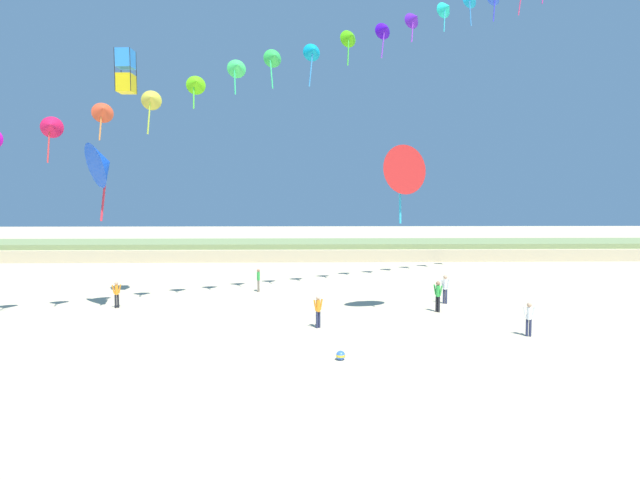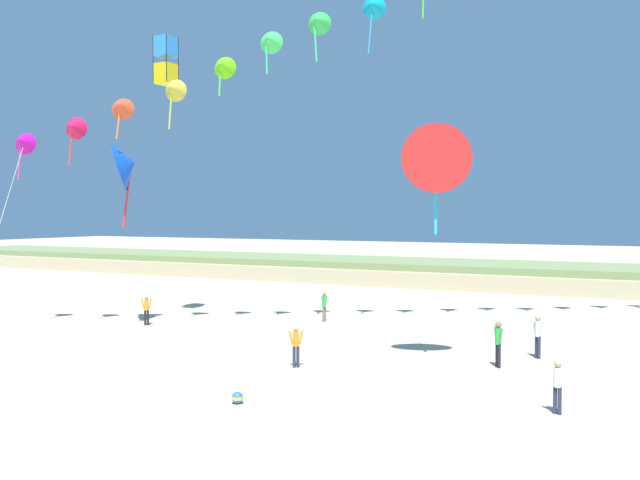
% 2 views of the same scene
% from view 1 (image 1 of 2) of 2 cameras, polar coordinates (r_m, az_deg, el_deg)
% --- Properties ---
extents(ground_plane, '(240.00, 240.00, 0.00)m').
position_cam_1_polar(ground_plane, '(16.48, -3.46, -17.21)').
color(ground_plane, beige).
extents(dune_ridge, '(120.00, 11.12, 1.80)m').
position_cam_1_polar(dune_ridge, '(56.82, -2.07, -1.04)').
color(dune_ridge, '#BFAE8B').
rests_on(dune_ridge, ground).
extents(person_near_left, '(0.54, 0.24, 1.55)m').
position_cam_1_polar(person_near_left, '(24.73, 22.77, -8.10)').
color(person_near_left, '#282D4C').
rests_on(person_near_left, ground).
extents(person_near_right, '(0.49, 0.39, 1.59)m').
position_cam_1_polar(person_near_right, '(24.36, -0.21, -7.91)').
color(person_near_right, '#282D4C').
rests_on(person_near_right, ground).
extents(person_mid_center, '(0.44, 0.53, 1.73)m').
position_cam_1_polar(person_mid_center, '(28.60, 13.32, -6.05)').
color(person_mid_center, black).
rests_on(person_mid_center, ground).
extents(person_far_left, '(0.48, 0.37, 1.54)m').
position_cam_1_polar(person_far_left, '(31.25, -22.22, -5.59)').
color(person_far_left, black).
rests_on(person_far_left, ground).
extents(person_far_right, '(0.52, 0.46, 1.74)m').
position_cam_1_polar(person_far_right, '(31.09, 14.11, -5.25)').
color(person_far_right, '#282D4C').
rests_on(person_far_right, ground).
extents(person_far_center, '(0.21, 0.55, 1.57)m').
position_cam_1_polar(person_far_center, '(34.49, -7.05, -4.39)').
color(person_far_center, '#726656').
rests_on(person_far_center, ground).
extents(kite_banner_string, '(36.28, 16.94, 23.96)m').
position_cam_1_polar(kite_banner_string, '(33.65, 1.37, 21.66)').
color(kite_banner_string, '#C40F9D').
extents(large_kite_low_lead, '(2.84, 1.98, 4.16)m').
position_cam_1_polar(large_kite_low_lead, '(27.17, 9.18, 7.81)').
color(large_kite_low_lead, red).
extents(large_kite_mid_trail, '(0.99, 0.99, 2.45)m').
position_cam_1_polar(large_kite_mid_trail, '(32.67, -21.33, 17.52)').
color(large_kite_mid_trail, yellow).
extents(large_kite_high_solo, '(2.76, 2.89, 4.43)m').
position_cam_1_polar(large_kite_high_solo, '(29.71, -23.59, 7.98)').
color(large_kite_high_solo, blue).
extents(beach_ball, '(0.36, 0.36, 0.36)m').
position_cam_1_polar(beach_ball, '(19.71, 2.37, -13.04)').
color(beach_ball, blue).
rests_on(beach_ball, ground).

